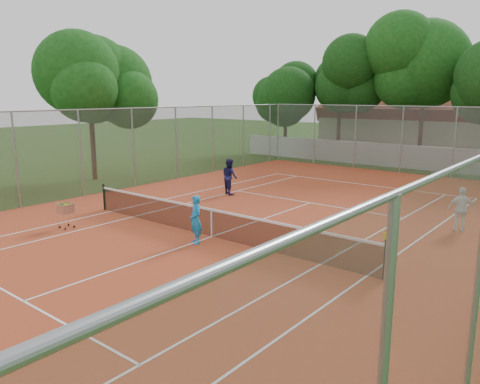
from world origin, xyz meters
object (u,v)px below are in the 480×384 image
Objects in this scene: player_near at (196,220)px; player_far_left at (230,176)px; clubhouse at (431,125)px; player_far_right at (461,209)px; ball_hopper at (66,215)px; tennis_net at (212,223)px.

player_far_left reaches higher than player_near.
clubhouse reaches higher than player_near.
player_near is 1.00× the size of player_far_right.
player_far_left reaches higher than ball_hopper.
player_far_right is at bearing -70.36° from clubhouse.
player_far_right is (8.24, -23.10, -1.41)m from clubhouse.
player_far_right is (6.17, 6.72, -0.00)m from player_near.
clubhouse is 16.97× the size of ball_hopper.
tennis_net is 8.59m from player_far_right.
player_far_right is at bearing 43.37° from tennis_net.
clubhouse is at bearing 118.82° from player_near.
player_near is (0.07, -0.82, 0.29)m from tennis_net.
player_near is 0.91× the size of player_far_left.
clubhouse is at bearing -71.70° from player_far_left.
clubhouse is at bearing 92.72° from ball_hopper.
player_near is 1.60× the size of ball_hopper.
tennis_net is 7.69× the size of player_far_right.
player_far_right is (10.20, 0.28, -0.08)m from player_far_left.
player_far_left reaches higher than player_far_right.
player_far_right reaches higher than ball_hopper.
player_far_right reaches higher than tennis_net.
tennis_net is 5.30m from ball_hopper.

